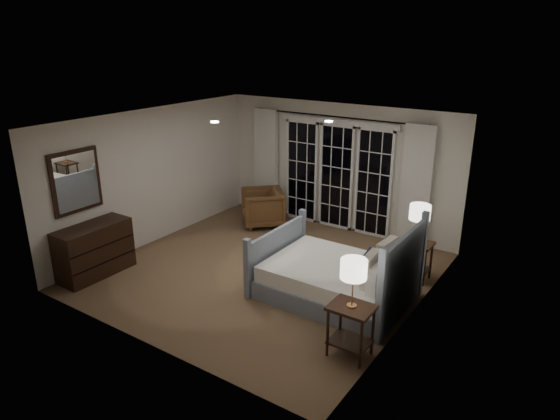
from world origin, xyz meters
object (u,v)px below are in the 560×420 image
Objects in this scene: nightstand_right at (416,255)px; dresser at (94,250)px; lamp_left at (354,269)px; bed at (338,278)px; lamp_right at (420,213)px; armchair at (263,207)px; nightstand_left at (351,323)px.

dresser reaches higher than nightstand_right.
lamp_left is 0.50× the size of dresser.
bed reaches higher than nightstand_right.
armchair is (-3.44, 0.59, -0.76)m from lamp_right.
bed is at bearing 12.35° from armchair.
armchair is at bearing 74.17° from dresser.
nightstand_right is at bearing 32.19° from dresser.
bed is 1.43m from nightstand_left.
armchair reaches higher than nightstand_right.
bed is 3.36× the size of nightstand_right.
bed is 3.13× the size of nightstand_left.
lamp_right reaches higher than armchair.
nightstand_left is 1.12× the size of lamp_left.
bed is 1.65m from lamp_right.
lamp_left is (0.05, -2.41, 0.75)m from nightstand_right.
lamp_right is (-0.05, 2.41, -0.03)m from lamp_left.
dresser reaches higher than nightstand_left.
nightstand_right is (0.73, 1.23, 0.10)m from bed.
bed is at bearing -120.83° from nightstand_right.
bed is 1.65m from lamp_left.
lamp_left is at bearing 5.54° from armchair.
lamp_right is at bearing 59.17° from bed.
armchair is (-3.48, 3.00, -0.79)m from lamp_left.
bed is 3.25m from armchair.
nightstand_right is at bearing 36.59° from armchair.
lamp_right is (-0.05, 2.41, 0.68)m from nightstand_left.
nightstand_right is 1.04× the size of lamp_left.
lamp_left reaches higher than dresser.
lamp_left is at bearing -56.52° from bed.
bed is 2.59× the size of armchair.
nightstand_right is 1.02× the size of lamp_right.
lamp_right is (0.73, 1.23, 0.82)m from bed.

